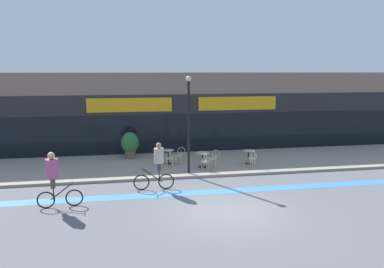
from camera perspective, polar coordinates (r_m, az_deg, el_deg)
The scene contains 16 objects.
ground_plane at distance 14.12m, azimuth 5.73°, elevation -11.64°, with size 120.00×120.00×0.00m, color #5B5B60.
sidewalk_slab at distance 20.85m, azimuth 0.20°, elevation -4.46°, with size 40.00×5.50×0.12m, color gray.
storefront_facade at distance 25.01m, azimuth -1.78°, elevation 3.56°, with size 40.00×4.06×5.03m.
bike_lane_stripe at distance 16.23m, azimuth 3.44°, elevation -8.76°, with size 36.00×0.70×0.01m, color #3D7AB7.
bistro_table_0 at distance 20.36m, azimuth -3.63°, elevation -3.08°, with size 0.62×0.62×0.77m.
bistro_table_1 at distance 19.64m, azimuth 1.62°, elevation -3.47°, with size 0.77×0.77×0.78m.
bistro_table_2 at distance 20.53m, azimuth 8.59°, elevation -3.11°, with size 0.61×0.61×0.75m.
cafe_chair_0_near at distance 19.76m, azimuth -3.41°, elevation -3.54°, with size 0.42×0.58×0.90m.
cafe_chair_0_side at distance 20.44m, azimuth -1.89°, elevation -3.08°, with size 0.59×0.42×0.90m.
cafe_chair_1_near at distance 19.05m, azimuth 2.03°, elevation -4.01°, with size 0.44×0.59×0.90m.
cafe_chair_1_side at distance 19.78m, azimuth 3.40°, elevation -3.52°, with size 0.59×0.43×0.90m.
cafe_chair_2_near at distance 19.96m, azimuth 9.20°, elevation -3.51°, with size 0.45×0.60×0.90m.
planter_pot at distance 21.91m, azimuth -9.43°, elevation -1.53°, with size 1.01×1.01×1.53m.
lamp_post at distance 18.09m, azimuth -0.51°, elevation 2.53°, with size 0.26×0.26×4.76m.
cyclist_0 at distance 16.24m, azimuth -5.29°, elevation -4.43°, with size 1.76×0.50×2.08m.
cyclist_1 at distance 14.92m, azimuth -20.32°, elevation -5.87°, with size 1.68×0.54×2.15m.
Camera 1 is at (-3.72, -12.64, 5.07)m, focal length 35.00 mm.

